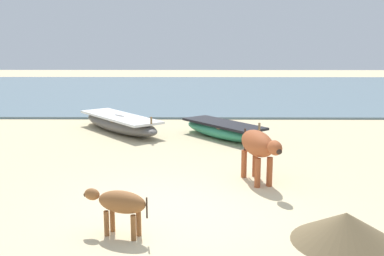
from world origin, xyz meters
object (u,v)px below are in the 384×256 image
Objects in this scene: fishing_boat_2 at (120,123)px; calf_near_brown at (120,203)px; cow_adult_rust at (258,146)px; fishing_boat_4 at (223,130)px.

calf_near_brown is at bearing -28.74° from fishing_boat_2.
cow_adult_rust is at bearing -3.26° from fishing_boat_2.
cow_adult_rust reaches higher than fishing_boat_4.
fishing_boat_4 is (3.22, -0.95, -0.02)m from fishing_boat_2.
fishing_boat_2 is 7.75m from calf_near_brown.
fishing_boat_4 is 6.95m from calf_near_brown.
fishing_boat_2 is 1.24× the size of fishing_boat_4.
fishing_boat_2 reaches higher than calf_near_brown.
fishing_boat_2 is at bearing -60.17° from calf_near_brown.
cow_adult_rust is (3.65, -5.16, 0.47)m from fishing_boat_2.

